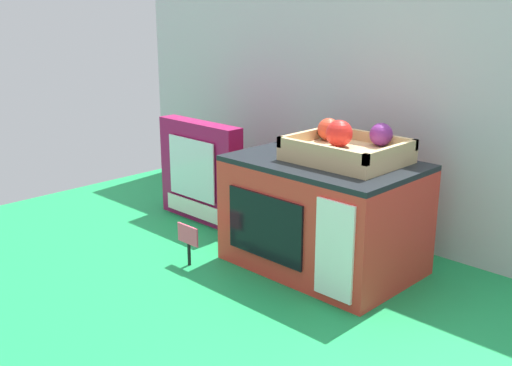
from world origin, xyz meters
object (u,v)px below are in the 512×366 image
cookie_set_box (200,172)px  price_sign (188,239)px  toy_microwave (323,214)px  food_groups_crate (347,148)px

cookie_set_box → price_sign: (0.23, -0.23, -0.07)m
toy_microwave → cookie_set_box: (-0.45, 0.01, 0.01)m
cookie_set_box → price_sign: cookie_set_box is taller
toy_microwave → cookie_set_box: cookie_set_box is taller
toy_microwave → food_groups_crate: food_groups_crate is taller
food_groups_crate → cookie_set_box: bearing=-177.4°
food_groups_crate → price_sign: bearing=-135.6°
toy_microwave → price_sign: (-0.23, -0.22, -0.06)m
food_groups_crate → cookie_set_box: size_ratio=0.82×
cookie_set_box → food_groups_crate: bearing=2.6°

